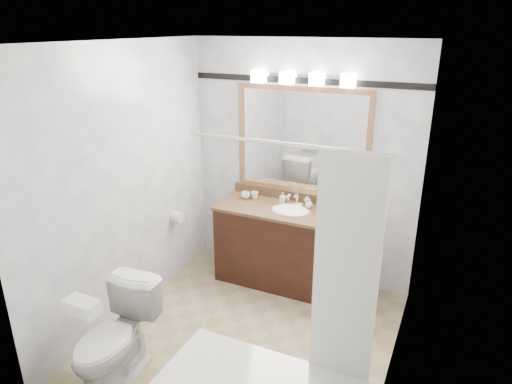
# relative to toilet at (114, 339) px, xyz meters

# --- Properties ---
(room) EXTENTS (2.42, 2.62, 2.52)m
(room) POSITION_rel_toilet_xyz_m (0.68, 0.87, 0.86)
(room) COLOR tan
(room) RESTS_ON ground
(vanity) EXTENTS (1.53, 0.58, 0.97)m
(vanity) POSITION_rel_toilet_xyz_m (0.68, 1.89, 0.05)
(vanity) COLOR black
(vanity) RESTS_ON ground
(mirror) EXTENTS (1.40, 0.04, 1.10)m
(mirror) POSITION_rel_toilet_xyz_m (0.68, 2.16, 1.11)
(mirror) COLOR #A5734A
(mirror) RESTS_ON room
(vanity_light_bar) EXTENTS (1.02, 0.14, 0.12)m
(vanity_light_bar) POSITION_rel_toilet_xyz_m (0.68, 2.10, 1.74)
(vanity_light_bar) COLOR silver
(vanity_light_bar) RESTS_ON room
(accent_stripe) EXTENTS (2.40, 0.01, 0.06)m
(accent_stripe) POSITION_rel_toilet_xyz_m (0.68, 2.17, 1.71)
(accent_stripe) COLOR black
(accent_stripe) RESTS_ON room
(tp_roll) EXTENTS (0.11, 0.12, 0.12)m
(tp_roll) POSITION_rel_toilet_xyz_m (-0.46, 1.54, 0.31)
(tp_roll) COLOR white
(tp_roll) RESTS_ON room
(toilet) EXTENTS (0.49, 0.79, 0.78)m
(toilet) POSITION_rel_toilet_xyz_m (0.00, 0.00, 0.00)
(toilet) COLOR white
(toilet) RESTS_ON ground
(tissue_box) EXTENTS (0.24, 0.14, 0.10)m
(tissue_box) POSITION_rel_toilet_xyz_m (0.00, -0.25, 0.44)
(tissue_box) COLOR white
(tissue_box) RESTS_ON toilet
(coffee_maker) EXTENTS (0.17, 0.21, 0.33)m
(coffee_maker) POSITION_rel_toilet_xyz_m (1.21, 1.87, 0.63)
(coffee_maker) COLOR black
(coffee_maker) RESTS_ON vanity
(cup_left) EXTENTS (0.11, 0.11, 0.07)m
(cup_left) POSITION_rel_toilet_xyz_m (0.13, 1.99, 0.50)
(cup_left) COLOR white
(cup_left) RESTS_ON vanity
(cup_right) EXTENTS (0.10, 0.10, 0.07)m
(cup_right) POSITION_rel_toilet_xyz_m (0.22, 2.03, 0.50)
(cup_right) COLOR white
(cup_right) RESTS_ON vanity
(soap_bottle_a) EXTENTS (0.05, 0.06, 0.11)m
(soap_bottle_a) POSITION_rel_toilet_xyz_m (0.53, 2.05, 0.52)
(soap_bottle_a) COLOR white
(soap_bottle_a) RESTS_ON vanity
(soap_bottle_b) EXTENTS (0.09, 0.09, 0.09)m
(soap_bottle_b) POSITION_rel_toilet_xyz_m (0.83, 2.03, 0.51)
(soap_bottle_b) COLOR white
(soap_bottle_b) RESTS_ON vanity
(soap_bar) EXTENTS (0.09, 0.07, 0.03)m
(soap_bar) POSITION_rel_toilet_xyz_m (0.72, 2.01, 0.47)
(soap_bar) COLOR beige
(soap_bar) RESTS_ON vanity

